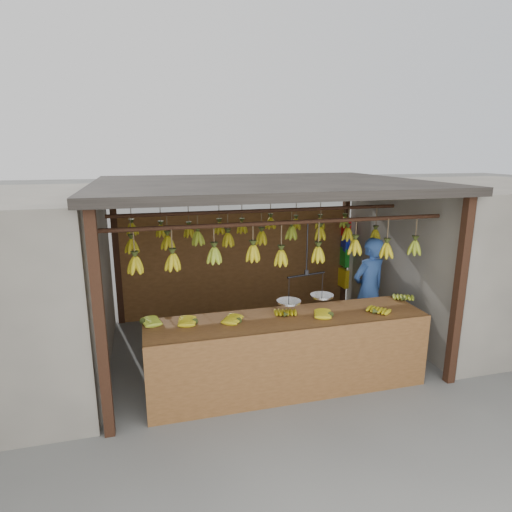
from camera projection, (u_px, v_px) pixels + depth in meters
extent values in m
plane|color=#5B5B57|center=(261.00, 347.00, 6.22)|extent=(80.00, 80.00, 0.00)
cube|color=black|center=(100.00, 329.00, 4.04)|extent=(0.10, 0.10, 2.30)
cube|color=black|center=(459.00, 294.00, 5.03)|extent=(0.10, 0.10, 2.30)
cube|color=black|center=(117.00, 255.00, 6.86)|extent=(0.10, 0.10, 2.30)
cube|color=black|center=(344.00, 242.00, 7.85)|extent=(0.10, 0.10, 2.30)
cube|color=black|center=(262.00, 184.00, 5.66)|extent=(4.30, 3.30, 0.10)
cylinder|color=black|center=(285.00, 223.00, 4.80)|extent=(4.00, 0.05, 0.05)
cylinder|color=black|center=(262.00, 211.00, 5.74)|extent=(4.00, 0.05, 0.05)
cylinder|color=black|center=(245.00, 202.00, 6.68)|extent=(4.00, 0.05, 0.05)
cube|color=brown|center=(238.00, 262.00, 7.41)|extent=(4.00, 0.06, 1.80)
cube|color=slate|center=(478.00, 256.00, 6.84)|extent=(3.00, 3.00, 2.30)
cube|color=brown|center=(288.00, 320.00, 4.99)|extent=(3.29, 0.73, 0.08)
cube|color=brown|center=(298.00, 367.00, 4.74)|extent=(3.29, 0.04, 0.90)
cube|color=black|center=(155.00, 387.00, 4.42)|extent=(0.07, 0.07, 0.82)
cube|color=black|center=(416.00, 352.00, 5.18)|extent=(0.07, 0.07, 0.82)
cube|color=black|center=(154.00, 359.00, 5.01)|extent=(0.07, 0.07, 0.82)
cube|color=black|center=(388.00, 331.00, 5.77)|extent=(0.07, 0.07, 0.82)
ellipsoid|color=#92A523|center=(143.00, 323.00, 4.74)|extent=(0.28, 0.23, 0.06)
ellipsoid|color=#B19F12|center=(195.00, 321.00, 4.79)|extent=(0.27, 0.22, 0.06)
ellipsoid|color=#B19F12|center=(240.00, 320.00, 4.81)|extent=(0.30, 0.28, 0.06)
ellipsoid|color=#B19F12|center=(286.00, 315.00, 4.96)|extent=(0.23, 0.27, 0.06)
ellipsoid|color=#B19F12|center=(331.00, 314.00, 4.99)|extent=(0.29, 0.26, 0.06)
ellipsoid|color=#B19F12|center=(376.00, 312.00, 5.05)|extent=(0.30, 0.29, 0.06)
ellipsoid|color=#92A523|center=(404.00, 299.00, 5.49)|extent=(0.27, 0.30, 0.06)
ellipsoid|color=#B19F12|center=(135.00, 265.00, 4.51)|extent=(0.16, 0.16, 0.28)
ellipsoid|color=#B19F12|center=(173.00, 262.00, 4.57)|extent=(0.16, 0.16, 0.28)
ellipsoid|color=#92A523|center=(214.00, 256.00, 4.73)|extent=(0.16, 0.16, 0.28)
ellipsoid|color=#B19F12|center=(253.00, 253.00, 4.78)|extent=(0.16, 0.16, 0.28)
ellipsoid|color=#B19F12|center=(281.00, 258.00, 4.90)|extent=(0.16, 0.16, 0.28)
ellipsoid|color=#B19F12|center=(318.00, 255.00, 4.98)|extent=(0.16, 0.16, 0.28)
ellipsoid|color=#B19F12|center=(355.00, 247.00, 5.13)|extent=(0.16, 0.16, 0.28)
ellipsoid|color=#B19F12|center=(386.00, 250.00, 5.17)|extent=(0.16, 0.16, 0.28)
ellipsoid|color=#92A523|center=(415.00, 248.00, 5.34)|extent=(0.16, 0.16, 0.28)
ellipsoid|color=#B19F12|center=(132.00, 246.00, 5.40)|extent=(0.16, 0.16, 0.28)
ellipsoid|color=#B19F12|center=(168.00, 242.00, 5.51)|extent=(0.16, 0.16, 0.28)
ellipsoid|color=#92A523|center=(198.00, 238.00, 5.60)|extent=(0.16, 0.16, 0.28)
ellipsoid|color=#B19F12|center=(228.00, 240.00, 5.72)|extent=(0.16, 0.16, 0.28)
ellipsoid|color=#B19F12|center=(261.00, 238.00, 5.87)|extent=(0.16, 0.16, 0.28)
ellipsoid|color=#92A523|center=(291.00, 233.00, 5.92)|extent=(0.16, 0.16, 0.28)
ellipsoid|color=#B19F12|center=(320.00, 233.00, 6.08)|extent=(0.16, 0.16, 0.28)
ellipsoid|color=#B19F12|center=(348.00, 234.00, 6.10)|extent=(0.16, 0.16, 0.28)
ellipsoid|color=#B19F12|center=(375.00, 236.00, 6.26)|extent=(0.16, 0.16, 0.28)
ellipsoid|color=#B19F12|center=(132.00, 229.00, 6.33)|extent=(0.16, 0.16, 0.28)
ellipsoid|color=#B19F12|center=(161.00, 231.00, 6.43)|extent=(0.16, 0.16, 0.28)
ellipsoid|color=#B19F12|center=(189.00, 231.00, 6.57)|extent=(0.16, 0.16, 0.28)
ellipsoid|color=#B19F12|center=(219.00, 228.00, 6.63)|extent=(0.16, 0.16, 0.28)
ellipsoid|color=#B19F12|center=(242.00, 228.00, 6.76)|extent=(0.16, 0.16, 0.28)
ellipsoid|color=#B19F12|center=(270.00, 223.00, 6.87)|extent=(0.16, 0.16, 0.28)
ellipsoid|color=#B19F12|center=(296.00, 224.00, 7.00)|extent=(0.16, 0.16, 0.28)
ellipsoid|color=#B19F12|center=(320.00, 223.00, 7.13)|extent=(0.16, 0.16, 0.28)
ellipsoid|color=#92A523|center=(345.00, 222.00, 7.21)|extent=(0.16, 0.16, 0.28)
cylinder|color=black|center=(307.00, 249.00, 4.95)|extent=(0.02, 0.02, 0.63)
cylinder|color=black|center=(306.00, 275.00, 5.02)|extent=(0.50, 0.13, 0.02)
cylinder|color=silver|center=(289.00, 302.00, 4.99)|extent=(0.27, 0.27, 0.02)
cylinder|color=silver|center=(322.00, 296.00, 5.20)|extent=(0.27, 0.27, 0.02)
imported|color=#3359A5|center=(368.00, 290.00, 6.30)|extent=(0.65, 0.52, 1.57)
cube|color=red|center=(346.00, 227.00, 7.62)|extent=(0.08, 0.26, 0.34)
cube|color=#1426BF|center=(345.00, 241.00, 7.68)|extent=(0.08, 0.26, 0.34)
cube|color=#199926|center=(344.00, 257.00, 7.75)|extent=(0.08, 0.26, 0.34)
cube|color=yellow|center=(343.00, 278.00, 7.85)|extent=(0.08, 0.26, 0.34)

